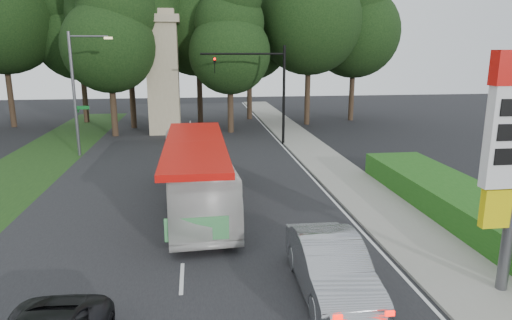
{
  "coord_description": "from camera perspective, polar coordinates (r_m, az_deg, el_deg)",
  "views": [
    {
      "loc": [
        0.59,
        -8.94,
        6.83
      ],
      "look_at": [
        3.11,
        10.14,
        2.2
      ],
      "focal_mm": 32.0,
      "sensor_mm": 36.0,
      "label": 1
    }
  ],
  "objects": [
    {
      "name": "road_surface",
      "position": [
        22.03,
        -8.72,
        -4.67
      ],
      "size": [
        14.0,
        80.0,
        0.02
      ],
      "primitive_type": "cube",
      "color": "black",
      "rests_on": "ground"
    },
    {
      "name": "sidewalk_right",
      "position": [
        23.38,
        12.62,
        -3.63
      ],
      "size": [
        3.0,
        80.0,
        0.12
      ],
      "primitive_type": "cube",
      "color": "gray",
      "rests_on": "ground"
    },
    {
      "name": "grass_verge_left",
      "position": [
        29.56,
        -27.26,
        -1.34
      ],
      "size": [
        5.0,
        50.0,
        0.02
      ],
      "primitive_type": "cube",
      "color": "#193814",
      "rests_on": "ground"
    },
    {
      "name": "hedge",
      "position": [
        21.09,
        24.15,
        -4.88
      ],
      "size": [
        3.0,
        14.0,
        1.2
      ],
      "primitive_type": "cube",
      "color": "#1C5316",
      "rests_on": "ground"
    },
    {
      "name": "traffic_signal_mast",
      "position": [
        33.4,
        1.27,
        9.83
      ],
      "size": [
        6.1,
        0.35,
        7.2
      ],
      "color": "black",
      "rests_on": "ground"
    },
    {
      "name": "streetlight_signs",
      "position": [
        31.95,
        -21.47,
        8.32
      ],
      "size": [
        2.75,
        0.98,
        8.0
      ],
      "color": "#59595E",
      "rests_on": "ground"
    },
    {
      "name": "monument",
      "position": [
        39.06,
        -11.53,
        10.74
      ],
      "size": [
        3.0,
        3.0,
        10.05
      ],
      "color": "gray",
      "rests_on": "ground"
    },
    {
      "name": "tree_west_near",
      "position": [
        47.25,
        -21.39,
        16.51
      ],
      "size": [
        8.4,
        8.4,
        16.5
      ],
      "color": "#2D2116",
      "rests_on": "ground"
    },
    {
      "name": "tree_center_right",
      "position": [
        44.14,
        -7.37,
        18.87
      ],
      "size": [
        9.24,
        9.24,
        18.15
      ],
      "color": "#2D2116",
      "rests_on": "ground"
    },
    {
      "name": "tree_east_near",
      "position": [
        46.34,
        -0.86,
        17.06
      ],
      "size": [
        8.12,
        8.12,
        15.95
      ],
      "color": "#2D2116",
      "rests_on": "ground"
    },
    {
      "name": "tree_far_east",
      "position": [
        46.7,
        12.34,
        17.56
      ],
      "size": [
        8.68,
        8.68,
        17.05
      ],
      "color": "#2D2116",
      "rests_on": "ground"
    },
    {
      "name": "tree_monument_left",
      "position": [
        38.55,
        -18.06,
        15.64
      ],
      "size": [
        7.28,
        7.28,
        14.3
      ],
      "color": "#2D2116",
      "rests_on": "ground"
    },
    {
      "name": "tree_monument_right",
      "position": [
        38.57,
        -3.32,
        15.26
      ],
      "size": [
        6.72,
        6.72,
        13.2
      ],
      "color": "#2D2116",
      "rests_on": "ground"
    },
    {
      "name": "transit_bus",
      "position": [
        20.26,
        -7.52,
        -1.87
      ],
      "size": [
        3.15,
        10.84,
        2.98
      ],
      "primitive_type": "imported",
      "rotation": [
        0.0,
        0.0,
        0.06
      ],
      "color": "silver",
      "rests_on": "ground"
    },
    {
      "name": "sedan_silver",
      "position": [
        13.48,
        9.37,
        -13.05
      ],
      "size": [
        1.88,
        5.13,
        1.68
      ],
      "primitive_type": "imported",
      "rotation": [
        0.0,
        0.0,
        -0.02
      ],
      "color": "#95979B",
      "rests_on": "ground"
    }
  ]
}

